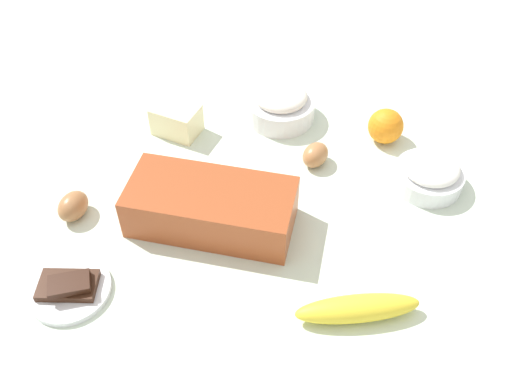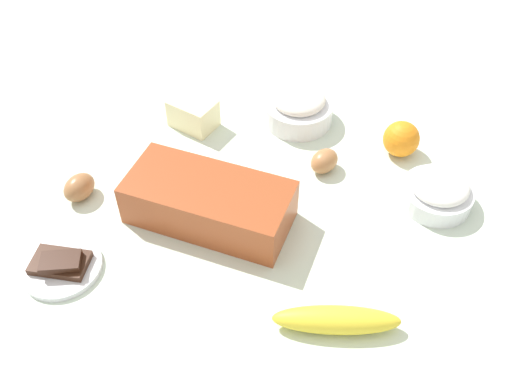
{
  "view_description": "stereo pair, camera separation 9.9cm",
  "coord_description": "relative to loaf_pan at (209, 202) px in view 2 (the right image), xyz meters",
  "views": [
    {
      "loc": [
        0.22,
        -0.65,
        0.75
      ],
      "look_at": [
        0.0,
        0.0,
        0.04
      ],
      "focal_mm": 39.97,
      "sensor_mm": 36.0,
      "label": 1
    },
    {
      "loc": [
        0.31,
        -0.62,
        0.75
      ],
      "look_at": [
        0.0,
        0.0,
        0.04
      ],
      "focal_mm": 39.97,
      "sensor_mm": 36.0,
      "label": 2
    }
  ],
  "objects": [
    {
      "name": "orange_fruit",
      "position": [
        0.25,
        0.31,
        -0.01
      ],
      "size": [
        0.07,
        0.07,
        0.07
      ],
      "primitive_type": "sphere",
      "color": "orange",
      "rests_on": "ground_plane"
    },
    {
      "name": "egg_near_butter",
      "position": [
        0.13,
        0.2,
        -0.02
      ],
      "size": [
        0.06,
        0.07,
        0.04
      ],
      "primitive_type": "ellipsoid",
      "rotation": [
        0.0,
        1.57,
        4.38
      ],
      "color": "#AC7446",
      "rests_on": "ground_plane"
    },
    {
      "name": "chocolate_plate",
      "position": [
        -0.16,
        -0.2,
        -0.03
      ],
      "size": [
        0.13,
        0.13,
        0.03
      ],
      "color": "white",
      "rests_on": "ground_plane"
    },
    {
      "name": "ground_plane",
      "position": [
        0.06,
        0.06,
        -0.05
      ],
      "size": [
        2.4,
        2.4,
        0.02
      ],
      "primitive_type": "cube",
      "color": "silver"
    },
    {
      "name": "butter_block",
      "position": [
        -0.16,
        0.21,
        -0.01
      ],
      "size": [
        0.1,
        0.07,
        0.06
      ],
      "primitive_type": "cube",
      "rotation": [
        0.0,
        0.0,
        -0.11
      ],
      "color": "#F4EDB2",
      "rests_on": "ground_plane"
    },
    {
      "name": "egg_beside_bowl",
      "position": [
        -0.24,
        -0.06,
        -0.02
      ],
      "size": [
        0.05,
        0.07,
        0.05
      ],
      "primitive_type": "ellipsoid",
      "rotation": [
        0.0,
        1.57,
        1.52
      ],
      "color": "#9E6A40",
      "rests_on": "ground_plane"
    },
    {
      "name": "sugar_bowl",
      "position": [
        0.34,
        0.21,
        -0.01
      ],
      "size": [
        0.13,
        0.13,
        0.06
      ],
      "color": "white",
      "rests_on": "ground_plane"
    },
    {
      "name": "banana",
      "position": [
        0.28,
        -0.11,
        -0.02
      ],
      "size": [
        0.19,
        0.12,
        0.04
      ],
      "primitive_type": "ellipsoid",
      "rotation": [
        0.0,
        0.0,
        3.57
      ],
      "color": "yellow",
      "rests_on": "ground_plane"
    },
    {
      "name": "loaf_pan",
      "position": [
        0.0,
        0.0,
        0.0
      ],
      "size": [
        0.29,
        0.16,
        0.08
      ],
      "rotation": [
        0.0,
        0.0,
        0.1
      ],
      "color": "#9E4723",
      "rests_on": "ground_plane"
    },
    {
      "name": "flour_bowl",
      "position": [
        0.03,
        0.32,
        -0.01
      ],
      "size": [
        0.14,
        0.14,
        0.07
      ],
      "color": "white",
      "rests_on": "ground_plane"
    }
  ]
}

